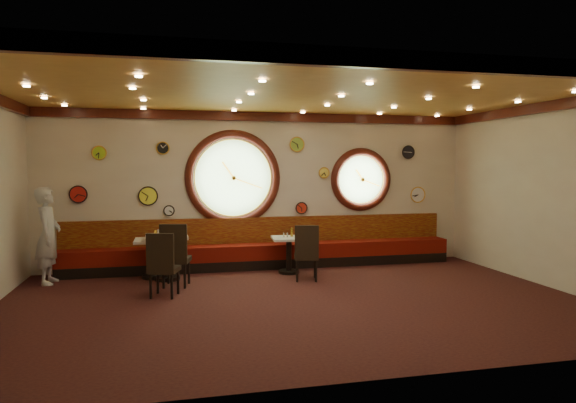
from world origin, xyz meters
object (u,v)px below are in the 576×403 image
object	(u,v)px
condiment_a_pepper	(155,237)
condiment_b_pepper	(168,233)
chair_b	(175,251)
condiment_c_bottle	(292,232)
table_a	(153,253)
table_b	(167,252)
table_c	(289,250)
condiment_c_pepper	(287,235)
condiment_a_bottle	(155,234)
condiment_c_salt	(284,235)
condiment_b_bottle	(171,230)
chair_a	(162,261)
condiment_a_salt	(147,237)
waiter	(48,236)
chair_c	(307,249)
condiment_b_salt	(158,232)

from	to	relation	value
condiment_a_pepper	condiment_b_pepper	bearing A→B (deg)	-44.45
chair_b	condiment_c_bottle	bearing A→B (deg)	31.58
table_a	condiment_c_bottle	size ratio (longest dim) A/B	4.17
table_b	table_c	size ratio (longest dim) A/B	1.17
condiment_c_pepper	condiment_a_bottle	bearing A→B (deg)	175.83
condiment_c_salt	condiment_b_bottle	size ratio (longest dim) A/B	0.54
condiment_a_pepper	chair_a	bearing A→B (deg)	-84.67
table_c	condiment_a_salt	size ratio (longest dim) A/B	6.82
condiment_a_bottle	condiment_c_bottle	xyz separation A→B (m)	(2.60, -0.13, -0.02)
chair_b	waiter	distance (m)	2.34
condiment_c_pepper	table_b	bearing A→B (deg)	-178.51
condiment_a_bottle	chair_a	bearing A→B (deg)	-85.01
chair_a	condiment_b_pepper	world-z (taller)	chair_a
table_a	condiment_c_salt	xyz separation A→B (m)	(2.47, -0.15, 0.29)
chair_c	condiment_c_bottle	world-z (taller)	chair_c
condiment_b_salt	condiment_b_pepper	world-z (taller)	condiment_b_salt
condiment_b_salt	condiment_a_pepper	bearing A→B (deg)	116.57
chair_c	condiment_b_bottle	bearing A→B (deg)	173.91
chair_c	condiment_b_salt	size ratio (longest dim) A/B	6.44
chair_a	condiment_c_pepper	world-z (taller)	chair_a
chair_b	condiment_a_salt	xyz separation A→B (m)	(-0.50, 0.86, 0.15)
table_a	condiment_a_salt	world-z (taller)	condiment_a_salt
chair_c	condiment_b_bottle	world-z (taller)	chair_c
condiment_c_pepper	condiment_b_bottle	world-z (taller)	condiment_b_bottle
condiment_c_salt	chair_a	bearing A→B (deg)	-148.85
condiment_b_bottle	chair_b	bearing A→B (deg)	-86.20
chair_c	condiment_c_pepper	xyz separation A→B (m)	(-0.18, 0.77, 0.16)
chair_b	condiment_a_bottle	bearing A→B (deg)	123.83
chair_c	condiment_b_salt	xyz separation A→B (m)	(-2.62, 0.78, 0.29)
condiment_b_salt	condiment_b_bottle	world-z (taller)	condiment_b_bottle
condiment_b_salt	condiment_a_bottle	xyz separation A→B (m)	(-0.05, 0.17, -0.06)
table_a	condiment_c_salt	size ratio (longest dim) A/B	8.00
table_c	condiment_b_pepper	xyz separation A→B (m)	(-2.30, -0.09, 0.43)
condiment_a_pepper	waiter	world-z (taller)	waiter
condiment_a_pepper	waiter	distance (m)	1.84
condiment_a_bottle	condiment_b_pepper	bearing A→B (deg)	-50.85
condiment_a_pepper	condiment_a_bottle	size ratio (longest dim) A/B	0.54
condiment_a_pepper	waiter	xyz separation A→B (m)	(-1.84, -0.03, 0.08)
condiment_b_bottle	chair_a	bearing A→B (deg)	-96.03
table_c	chair_b	xyz separation A→B (m)	(-2.18, -0.70, 0.19)
condiment_c_pepper	condiment_a_bottle	world-z (taller)	condiment_a_bottle
condiment_c_bottle	chair_c	bearing A→B (deg)	-84.51
condiment_a_pepper	condiment_c_bottle	world-z (taller)	condiment_c_bottle
condiment_c_pepper	chair_b	bearing A→B (deg)	-161.84
chair_a	condiment_c_bottle	xyz separation A→B (m)	(2.46, 1.44, 0.20)
condiment_b_bottle	condiment_c_bottle	distance (m)	2.31
table_c	condiment_c_salt	world-z (taller)	condiment_c_salt
chair_b	condiment_c_bottle	size ratio (longest dim) A/B	3.91
table_b	condiment_a_pepper	size ratio (longest dim) A/B	9.28
condiment_a_salt	waiter	xyz separation A→B (m)	(-1.69, -0.05, 0.08)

